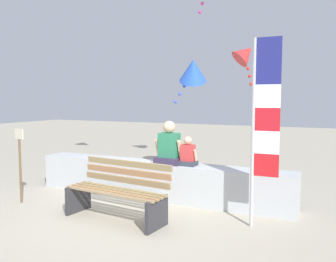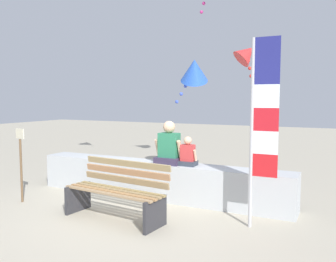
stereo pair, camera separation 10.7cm
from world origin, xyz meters
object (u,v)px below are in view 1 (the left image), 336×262
Objects in this scene: park_bench at (118,192)px; flag_banner at (262,118)px; person_child at (188,154)px; kite_red at (245,54)px; kite_blue at (193,71)px; person_adult at (169,147)px; sign_post at (20,159)px.

flag_banner is (2.07, 0.54, 1.17)m from park_bench.
person_child is 0.49× the size of kite_red.
kite_red is 1.30m from kite_blue.
kite_blue reaches higher than person_adult.
sign_post is at bearing -122.67° from kite_blue.
sign_post is (-4.11, -0.58, -0.80)m from flag_banner.
kite_blue is at bearing 90.05° from park_bench.
flag_banner is at bearing -27.02° from person_child.
sign_post is at bearing -172.01° from flag_banner.
park_bench is 1.60× the size of kite_red.
person_adult is at bearing -179.95° from person_child.
kite_red is (0.40, 2.54, 2.03)m from person_child.
flag_banner is 2.03× the size of sign_post.
person_adult reaches higher than person_child.
person_child is at bearing 25.73° from sign_post.
park_bench is at bearing -165.38° from flag_banner.
kite_blue reaches higher than park_bench.
person_adult is 0.73× the size of kite_red.
park_bench is 1.51× the size of kite_blue.
kite_red is 5.36m from sign_post.
person_adult is 0.29× the size of flag_banner.
person_child is 0.39× the size of sign_post.
kite_red is at bearing 73.19° from person_adult.
kite_red is (1.05, 3.80, 2.48)m from park_bench.
kite_blue is (-0.65, 1.88, 1.63)m from person_child.
park_bench is 0.64× the size of flag_banner.
park_bench is at bearing -117.33° from person_child.
kite_red reaches higher than sign_post.
kite_blue is at bearing 109.17° from person_child.
sign_post is (-2.69, -1.30, -0.09)m from person_child.
park_bench is 1.49m from person_child.
kite_blue is (-0.00, 3.14, 2.09)m from park_bench.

